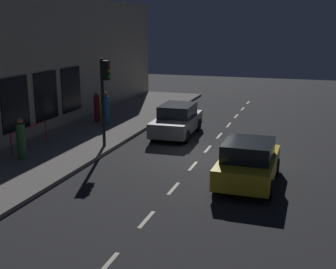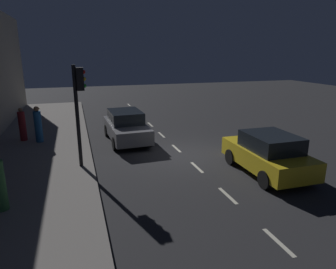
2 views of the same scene
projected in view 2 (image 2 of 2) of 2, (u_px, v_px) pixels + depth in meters
name	position (u px, v px, depth m)	size (l,w,h in m)	color
ground_plane	(183.00, 155.00, 13.66)	(60.00, 60.00, 0.00)	#28282B
sidewalk	(35.00, 169.00, 11.85)	(4.50, 32.00, 0.15)	gray
lane_centre_line	(176.00, 148.00, 14.58)	(0.12, 27.20, 0.01)	beige
traffic_light	(79.00, 98.00, 11.27)	(0.49, 0.32, 3.93)	black
parked_car_0	(126.00, 126.00, 15.63)	(1.99, 4.29, 1.58)	slate
parked_car_1	(268.00, 154.00, 11.43)	(1.98, 3.91, 1.58)	gold
pedestrian_0	(22.00, 125.00, 15.20)	(0.47, 0.47, 1.68)	maroon
pedestrian_1	(38.00, 125.00, 14.93)	(0.43, 0.43, 1.81)	#1E5189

